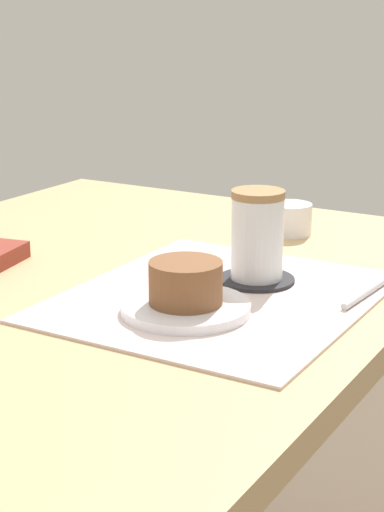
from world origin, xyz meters
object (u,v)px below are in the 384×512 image
object	(u,v)px
dining_table	(101,328)
coffee_mug	(258,234)
pastry	(186,282)
pastry_plate	(186,308)
sugar_bowl	(290,219)

from	to	relation	value
dining_table	coffee_mug	world-z (taller)	coffee_mug
pastry	coffee_mug	bearing A→B (deg)	-7.58
dining_table	coffee_mug	xyz separation A→B (m)	(0.07, -0.21, 0.15)
pastry_plate	pastry	world-z (taller)	pastry
pastry_plate	coffee_mug	distance (m)	0.16
dining_table	pastry_plate	bearing A→B (deg)	-113.68
pastry_plate	pastry	distance (m)	0.03
dining_table	coffee_mug	size ratio (longest dim) A/B	8.69
sugar_bowl	pastry	bearing A→B (deg)	-173.47
dining_table	pastry	xyz separation A→B (m)	(-0.08, -0.19, 0.12)
coffee_mug	pastry	bearing A→B (deg)	172.42
pastry	sugar_bowl	world-z (taller)	pastry
dining_table	coffee_mug	bearing A→B (deg)	-71.60
coffee_mug	sugar_bowl	bearing A→B (deg)	14.69
pastry_plate	sugar_bowl	xyz separation A→B (m)	(0.41, 0.05, 0.02)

